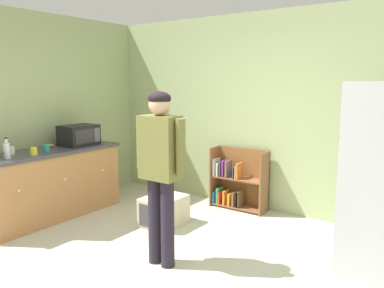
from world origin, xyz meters
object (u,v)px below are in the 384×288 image
object	(u,v)px
bookshelf	(236,182)
standing_person	(160,163)
kitchen_counter	(50,184)
white_cup	(11,150)
pet_carrier	(164,211)
yellow_cup	(34,151)
clear_bottle	(7,150)
microwave	(79,135)
banana_bunch	(49,146)
teal_cup	(47,148)

from	to	relation	value
bookshelf	standing_person	distance (m)	2.08
kitchen_counter	white_cup	size ratio (longest dim) A/B	20.09
pet_carrier	standing_person	bearing A→B (deg)	-51.91
bookshelf	yellow_cup	distance (m)	2.70
kitchen_counter	clear_bottle	size ratio (longest dim) A/B	7.76
bookshelf	white_cup	bearing A→B (deg)	-131.30
microwave	yellow_cup	size ratio (longest dim) A/B	5.05
clear_bottle	kitchen_counter	bearing A→B (deg)	100.12
banana_bunch	teal_cup	xyz separation A→B (m)	(0.26, -0.22, 0.02)
yellow_cup	kitchen_counter	bearing A→B (deg)	117.74
microwave	white_cup	xyz separation A→B (m)	(-0.12, -0.92, -0.09)
microwave	yellow_cup	xyz separation A→B (m)	(0.16, -0.80, -0.09)
white_cup	standing_person	bearing A→B (deg)	6.04
banana_bunch	microwave	bearing A→B (deg)	66.67
kitchen_counter	white_cup	world-z (taller)	white_cup
standing_person	clear_bottle	world-z (taller)	standing_person
pet_carrier	white_cup	distance (m)	2.01
banana_bunch	white_cup	distance (m)	0.55
microwave	white_cup	world-z (taller)	microwave
kitchen_counter	standing_person	size ratio (longest dim) A/B	1.13
yellow_cup	teal_cup	world-z (taller)	same
microwave	teal_cup	distance (m)	0.60
pet_carrier	teal_cup	size ratio (longest dim) A/B	5.81
yellow_cup	white_cup	bearing A→B (deg)	-156.33
banana_bunch	bookshelf	bearing A→B (deg)	39.85
microwave	banana_bunch	xyz separation A→B (m)	(-0.16, -0.37, -0.11)
kitchen_counter	yellow_cup	distance (m)	0.60
standing_person	yellow_cup	bearing A→B (deg)	-176.76
bookshelf	clear_bottle	bearing A→B (deg)	-125.57
kitchen_counter	standing_person	world-z (taller)	standing_person
standing_person	yellow_cup	size ratio (longest dim) A/B	17.78
banana_bunch	white_cup	xyz separation A→B (m)	(0.04, -0.55, 0.02)
standing_person	microwave	size ratio (longest dim) A/B	3.52
microwave	clear_bottle	world-z (taller)	microwave
yellow_cup	teal_cup	bearing A→B (deg)	104.83
clear_bottle	teal_cup	size ratio (longest dim) A/B	2.59
microwave	clear_bottle	size ratio (longest dim) A/B	1.95
bookshelf	teal_cup	distance (m)	2.58
bookshelf	microwave	world-z (taller)	microwave
pet_carrier	yellow_cup	size ratio (longest dim) A/B	5.81
pet_carrier	white_cup	size ratio (longest dim) A/B	5.81
teal_cup	pet_carrier	bearing A→B (deg)	29.64
pet_carrier	clear_bottle	size ratio (longest dim) A/B	2.24
bookshelf	teal_cup	bearing A→B (deg)	-132.55
bookshelf	white_cup	distance (m)	2.97
bookshelf	microwave	xyz separation A→B (m)	(-1.80, -1.26, 0.67)
pet_carrier	teal_cup	world-z (taller)	teal_cup
banana_bunch	yellow_cup	bearing A→B (deg)	-53.51
kitchen_counter	microwave	bearing A→B (deg)	89.60
bookshelf	pet_carrier	size ratio (longest dim) A/B	1.54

